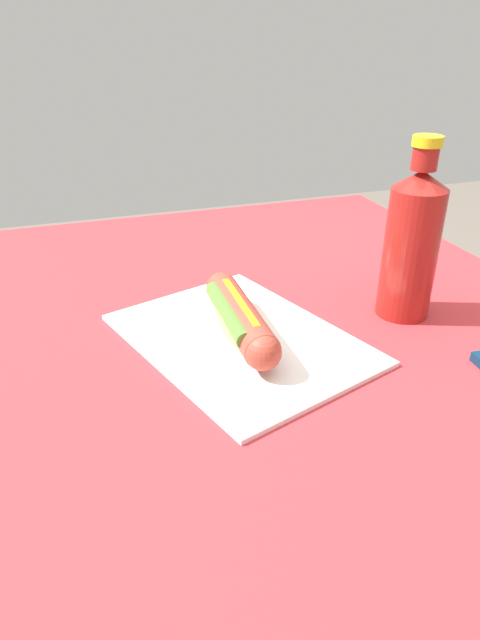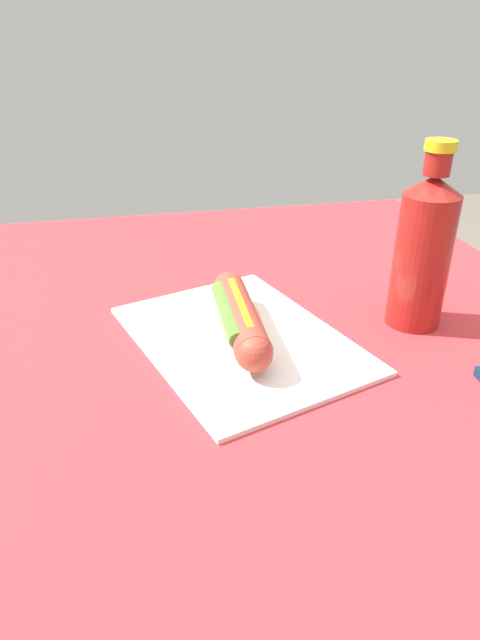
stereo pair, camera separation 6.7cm
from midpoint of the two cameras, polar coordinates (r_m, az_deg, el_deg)
The scene contains 4 objects.
dining_table at distance 0.73m, azimuth -2.45°, elevation -12.77°, with size 1.14×0.95×0.77m.
paper_wrapper at distance 0.68m, azimuth -2.81°, elevation -2.06°, with size 0.31×0.23×0.01m, color silver.
hot_dog at distance 0.67m, azimuth -2.95°, elevation 0.14°, with size 0.21×0.05×0.05m.
soda_bottle at distance 0.73m, azimuth 14.80°, elevation 7.71°, with size 0.07×0.07×0.23m.
Camera 1 is at (-0.52, 0.18, 1.12)m, focal length 31.06 mm.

